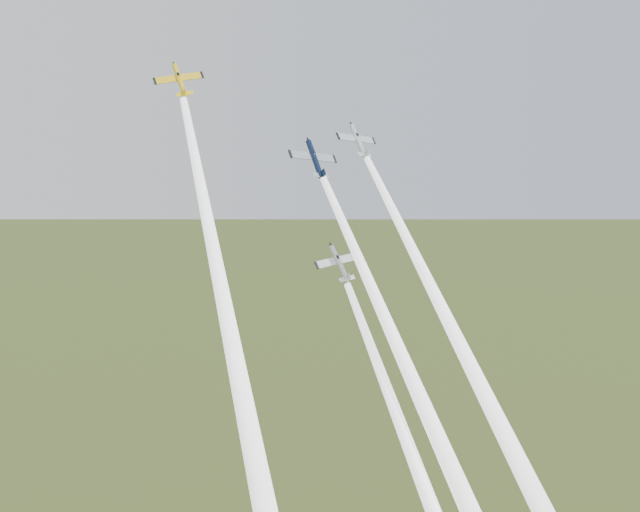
{
  "coord_description": "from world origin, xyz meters",
  "views": [
    {
      "loc": [
        -60.31,
        -88.97,
        107.91
      ],
      "look_at": [
        0.0,
        -6.0,
        92.0
      ],
      "focal_mm": 45.0,
      "sensor_mm": 36.0,
      "label": 1
    }
  ],
  "objects_px": {
    "plane_navy": "(315,159)",
    "plane_silver_low": "(339,263)",
    "plane_silver_right": "(358,141)",
    "plane_yellow": "(180,80)"
  },
  "relations": [
    {
      "from": "plane_yellow",
      "to": "plane_navy",
      "type": "xyz_separation_m",
      "value": [
        16.58,
        -6.72,
        -10.25
      ]
    },
    {
      "from": "plane_yellow",
      "to": "plane_silver_low",
      "type": "height_order",
      "value": "plane_yellow"
    },
    {
      "from": "plane_silver_right",
      "to": "plane_silver_low",
      "type": "distance_m",
      "value": 21.42
    },
    {
      "from": "plane_yellow",
      "to": "plane_navy",
      "type": "bearing_deg",
      "value": -7.95
    },
    {
      "from": "plane_navy",
      "to": "plane_silver_right",
      "type": "distance_m",
      "value": 11.13
    },
    {
      "from": "plane_navy",
      "to": "plane_silver_right",
      "type": "height_order",
      "value": "plane_silver_right"
    },
    {
      "from": "plane_navy",
      "to": "plane_silver_low",
      "type": "height_order",
      "value": "plane_navy"
    },
    {
      "from": "plane_silver_right",
      "to": "plane_silver_low",
      "type": "relative_size",
      "value": 1.07
    },
    {
      "from": "plane_navy",
      "to": "plane_silver_right",
      "type": "xyz_separation_m",
      "value": [
        10.3,
        3.47,
        2.39
      ]
    },
    {
      "from": "plane_yellow",
      "to": "plane_silver_right",
      "type": "height_order",
      "value": "plane_yellow"
    }
  ]
}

